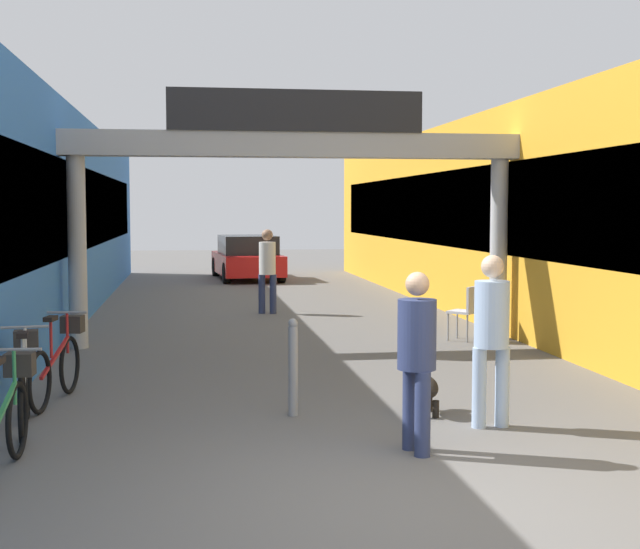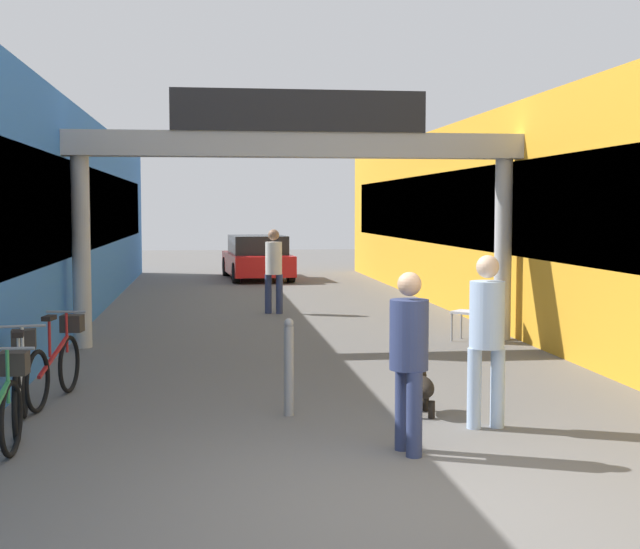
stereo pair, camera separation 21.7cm
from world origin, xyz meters
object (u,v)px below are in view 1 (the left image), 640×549
Objects in this scene: bicycle_green_nearest at (5,419)px; parked_car_red at (247,258)px; bicycle_red_third at (58,362)px; pedestrian_with_dog at (492,329)px; bicycle_silver_second at (25,384)px; pedestrian_carrying_crate at (267,265)px; bollard_post_metal at (293,366)px; dog_on_leash at (425,386)px; pedestrian_companion at (417,351)px; cafe_chair_aluminium_nearer at (467,308)px.

bicycle_green_nearest is 0.41× the size of parked_car_red.
bicycle_green_nearest and bicycle_red_third have the same top height.
bicycle_red_third is at bearing 157.24° from pedestrian_with_dog.
pedestrian_with_dog is 1.01× the size of bicycle_silver_second.
pedestrian_with_dog is 0.99× the size of pedestrian_carrying_crate.
pedestrian_with_dog is 1.67× the size of bollard_post_metal.
dog_on_leash is 0.38× the size of bicycle_green_nearest.
bicycle_green_nearest is (-3.92, -1.55, 0.15)m from dog_on_leash.
pedestrian_with_dog is 2.06m from bollard_post_metal.
pedestrian_with_dog is 4.77m from bicycle_red_third.
pedestrian_companion is at bearing -107.74° from dog_on_leash.
bicycle_green_nearest reaches higher than dog_on_leash.
bollard_post_metal is at bearing -23.34° from bicycle_red_third.
pedestrian_companion is at bearing -111.36° from cafe_chair_aluminium_nearer.
pedestrian_carrying_crate reaches higher than pedestrian_companion.
bicycle_red_third is 0.41× the size of parked_car_red.
pedestrian_with_dog is at bearing 39.84° from pedestrian_companion.
pedestrian_companion reaches higher than dog_on_leash.
dog_on_leash is (0.47, 1.47, -0.62)m from pedestrian_companion.
pedestrian_carrying_crate reaches higher than dog_on_leash.
bicycle_green_nearest is (-4.40, -0.88, -0.53)m from pedestrian_with_dog.
dog_on_leash is at bearing 21.56° from bicycle_green_nearest.
bicycle_silver_second is at bearing -100.42° from parked_car_red.
pedestrian_carrying_crate is 1.93× the size of cafe_chair_aluminium_nearer.
pedestrian_carrying_crate is 9.70m from bicycle_silver_second.
pedestrian_companion reaches higher than cafe_chair_aluminium_nearer.
bollard_post_metal is at bearing 120.40° from pedestrian_companion.
pedestrian_carrying_crate is 0.42× the size of parked_car_red.
bicycle_green_nearest is at bearing -168.72° from pedestrian_with_dog.
pedestrian_with_dog is 5.76m from cafe_chair_aluminium_nearer.
bollard_post_metal is (-1.38, 0.08, 0.23)m from dog_on_leash.
pedestrian_companion is (-0.96, -0.80, -0.06)m from pedestrian_with_dog.
bollard_post_metal is at bearing -93.27° from pedestrian_carrying_crate.
parked_car_red reaches higher than cafe_chair_aluminium_nearer.
pedestrian_carrying_crate reaches higher than cafe_chair_aluminium_nearer.
bicycle_red_third is at bearing 156.66° from bollard_post_metal.
pedestrian_with_dog reaches higher than bicycle_green_nearest.
pedestrian_carrying_crate is 8.90m from parked_car_red.
pedestrian_with_dog is at bearing -82.12° from pedestrian_carrying_crate.
dog_on_leash is 0.72× the size of cafe_chair_aluminium_nearer.
pedestrian_carrying_crate is 2.68× the size of dog_on_leash.
bicycle_silver_second is (-4.51, 0.60, -0.53)m from pedestrian_with_dog.
cafe_chair_aluminium_nearer is at bearing 54.71° from bollard_post_metal.
pedestrian_companion is 1.79× the size of cafe_chair_aluminium_nearer.
pedestrian_with_dog is at bearing -105.36° from cafe_chair_aluminium_nearer.
bollard_post_metal is 0.25× the size of parked_car_red.
pedestrian_with_dog is 1.07m from dog_on_leash.
parked_car_red is (3.32, 18.05, 0.21)m from bicycle_silver_second.
pedestrian_companion is 1.84m from bollard_post_metal.
bicycle_silver_second is at bearing -96.70° from bicycle_red_third.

